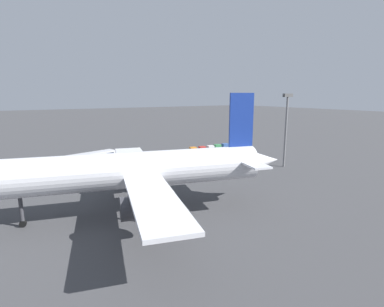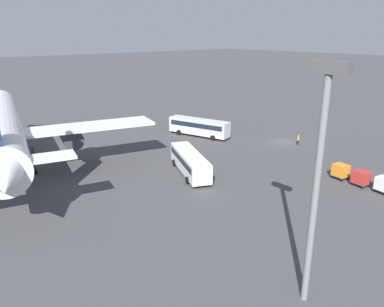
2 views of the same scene
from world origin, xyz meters
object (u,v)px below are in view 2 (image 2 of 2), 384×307
object	(u,v)px
airplane	(2,129)
cargo_cart_orange	(341,171)
shuttle_bus_near	(199,126)
shuttle_bus_far	(190,161)
worker_person	(298,140)
cargo_cart_red	(361,177)

from	to	relation	value
airplane	cargo_cart_orange	bearing A→B (deg)	-118.34
shuttle_bus_near	airplane	bearing A→B (deg)	69.80
shuttle_bus_far	worker_person	size ratio (longest dim) A/B	6.84
worker_person	cargo_cart_orange	world-z (taller)	cargo_cart_orange
shuttle_bus_far	cargo_cart_orange	bearing A→B (deg)	-112.13
shuttle_bus_far	cargo_cart_red	size ratio (longest dim) A/B	5.32
worker_person	cargo_cart_orange	distance (m)	16.55
worker_person	cargo_cart_orange	bearing A→B (deg)	143.43
shuttle_bus_near	worker_person	size ratio (longest dim) A/B	7.26
cargo_cart_red	cargo_cart_orange	xyz separation A→B (m)	(3.03, -0.38, 0.00)
shuttle_bus_far	worker_person	world-z (taller)	shuttle_bus_far
shuttle_bus_far	cargo_cart_red	bearing A→B (deg)	-118.02
shuttle_bus_near	cargo_cart_red	world-z (taller)	shuttle_bus_near
shuttle_bus_near	cargo_cart_red	size ratio (longest dim) A/B	5.65
shuttle_bus_far	cargo_cart_red	xyz separation A→B (m)	(-18.26, -13.88, -0.66)
shuttle_bus_near	cargo_cart_orange	world-z (taller)	shuttle_bus_near
cargo_cart_orange	cargo_cart_red	bearing A→B (deg)	172.81
shuttle_bus_far	cargo_cart_orange	size ratio (longest dim) A/B	5.32
shuttle_bus_near	cargo_cart_red	distance (m)	32.47
cargo_cart_red	shuttle_bus_near	bearing A→B (deg)	-1.42
airplane	shuttle_bus_far	size ratio (longest dim) A/B	4.06
shuttle_bus_near	cargo_cart_orange	bearing A→B (deg)	163.03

